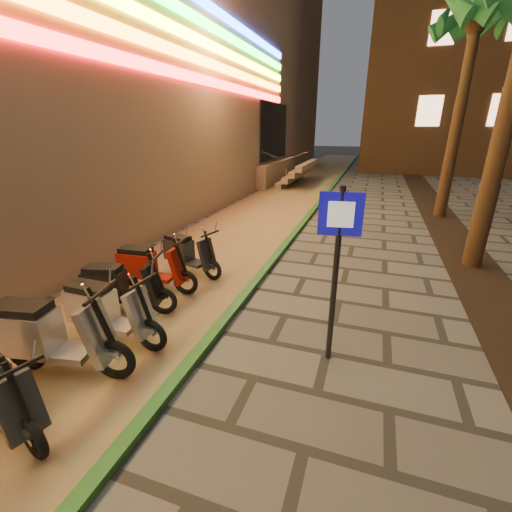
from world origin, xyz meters
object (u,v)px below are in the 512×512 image
at_px(scooter_5, 47,336).
at_px(scooter_8, 149,267).
at_px(scooter_6, 105,311).
at_px(scooter_7, 119,287).
at_px(pedestrian_sign, 337,254).
at_px(scooter_9, 187,253).

height_order(scooter_5, scooter_8, scooter_5).
bearing_deg(scooter_6, scooter_7, 118.13).
distance_m(scooter_5, scooter_7, 1.62).
distance_m(scooter_7, scooter_8, 0.91).
xyz_separation_m(pedestrian_sign, scooter_7, (-3.62, 0.12, -1.08)).
xyz_separation_m(pedestrian_sign, scooter_6, (-3.23, -0.65, -1.07)).
bearing_deg(scooter_8, pedestrian_sign, -20.07).
bearing_deg(scooter_7, scooter_5, -96.33).
distance_m(pedestrian_sign, scooter_8, 3.95).
bearing_deg(scooter_5, scooter_7, 86.72).
relative_size(scooter_6, scooter_8, 1.01).
bearing_deg(scooter_7, pedestrian_sign, -15.74).
bearing_deg(pedestrian_sign, scooter_5, -164.97).
relative_size(scooter_5, scooter_6, 1.13).
height_order(scooter_6, scooter_8, scooter_6).
height_order(pedestrian_sign, scooter_6, pedestrian_sign).
xyz_separation_m(scooter_5, scooter_8, (-0.25, 2.51, -0.07)).
height_order(scooter_7, scooter_9, scooter_7).
distance_m(scooter_5, scooter_9, 3.53).
bearing_deg(scooter_8, scooter_6, -80.17).
bearing_deg(scooter_5, scooter_6, 67.60).
relative_size(pedestrian_sign, scooter_7, 1.52).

